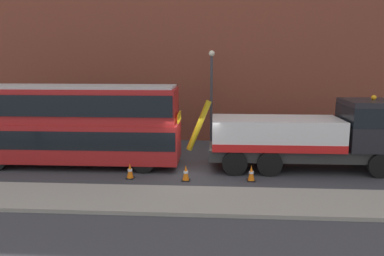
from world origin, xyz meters
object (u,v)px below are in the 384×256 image
object	(u,v)px
recovery_tow_truck	(313,134)
traffic_cone_midway	(186,173)
traffic_cone_near_bus	(130,171)
traffic_cone_near_truck	(251,174)
street_lamp	(211,90)
double_decker_bus	(69,122)

from	to	relation	value
recovery_tow_truck	traffic_cone_midway	xyz separation A→B (m)	(-5.97, -2.11, -1.42)
traffic_cone_near_bus	traffic_cone_near_truck	distance (m)	5.44
traffic_cone_near_bus	street_lamp	bearing A→B (deg)	62.05
double_decker_bus	traffic_cone_midway	world-z (taller)	double_decker_bus
double_decker_bus	traffic_cone_near_truck	size ratio (longest dim) A/B	15.37
traffic_cone_near_bus	street_lamp	distance (m)	8.20
traffic_cone_midway	street_lamp	size ratio (longest dim) A/B	0.12
street_lamp	traffic_cone_near_bus	bearing A→B (deg)	-117.95
traffic_cone_near_truck	street_lamp	world-z (taller)	street_lamp
recovery_tow_truck	traffic_cone_midway	world-z (taller)	recovery_tow_truck
recovery_tow_truck	traffic_cone_near_bus	bearing A→B (deg)	-167.47
traffic_cone_midway	traffic_cone_near_bus	bearing A→B (deg)	176.64
double_decker_bus	traffic_cone_midway	size ratio (longest dim) A/B	15.37
traffic_cone_midway	traffic_cone_near_truck	world-z (taller)	same
recovery_tow_truck	double_decker_bus	xyz separation A→B (m)	(-11.97, -0.00, 0.47)
traffic_cone_near_truck	traffic_cone_near_bus	bearing A→B (deg)	179.95
recovery_tow_truck	street_lamp	xyz separation A→B (m)	(-4.96, 4.74, 1.71)
traffic_cone_near_bus	traffic_cone_near_truck	size ratio (longest dim) A/B	1.00
traffic_cone_midway	double_decker_bus	bearing A→B (deg)	160.68
street_lamp	traffic_cone_near_truck	bearing A→B (deg)	-74.28
double_decker_bus	traffic_cone_near_bus	world-z (taller)	double_decker_bus
recovery_tow_truck	double_decker_bus	size ratio (longest dim) A/B	0.92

